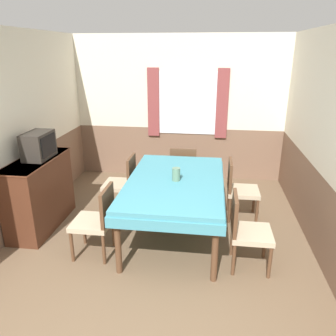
% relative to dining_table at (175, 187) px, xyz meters
% --- Properties ---
extents(wall_back, '(4.21, 0.10, 2.60)m').
position_rel_dining_table_xyz_m(wall_back, '(-0.18, 2.16, 0.63)').
color(wall_back, silver).
rests_on(wall_back, ground_plane).
extents(wall_left, '(0.05, 4.37, 2.60)m').
position_rel_dining_table_xyz_m(wall_left, '(-2.12, 0.15, 0.62)').
color(wall_left, silver).
rests_on(wall_left, ground_plane).
extents(wall_right, '(0.05, 4.37, 2.60)m').
position_rel_dining_table_xyz_m(wall_right, '(1.74, 0.15, 0.62)').
color(wall_right, silver).
rests_on(wall_right, ground_plane).
extents(dining_table, '(1.22, 1.97, 0.78)m').
position_rel_dining_table_xyz_m(dining_table, '(0.00, 0.00, 0.00)').
color(dining_table, teal).
rests_on(dining_table, ground_plane).
extents(chair_right_far, '(0.44, 0.44, 0.87)m').
position_rel_dining_table_xyz_m(chair_right_far, '(0.85, 0.58, -0.21)').
color(chair_right_far, brown).
rests_on(chair_right_far, ground_plane).
extents(chair_right_near, '(0.44, 0.44, 0.87)m').
position_rel_dining_table_xyz_m(chair_right_near, '(0.85, -0.58, -0.21)').
color(chair_right_near, brown).
rests_on(chair_right_near, ground_plane).
extents(chair_head_window, '(0.44, 0.44, 0.87)m').
position_rel_dining_table_xyz_m(chair_head_window, '(-0.00, 1.22, -0.21)').
color(chair_head_window, brown).
rests_on(chair_head_window, ground_plane).
extents(chair_left_far, '(0.44, 0.44, 0.87)m').
position_rel_dining_table_xyz_m(chair_left_far, '(-0.85, 0.58, -0.21)').
color(chair_left_far, brown).
rests_on(chair_left_far, ground_plane).
extents(chair_left_near, '(0.44, 0.44, 0.87)m').
position_rel_dining_table_xyz_m(chair_left_near, '(-0.85, -0.58, -0.21)').
color(chair_left_near, brown).
rests_on(chair_left_near, ground_plane).
extents(sideboard, '(0.46, 1.19, 0.97)m').
position_rel_dining_table_xyz_m(sideboard, '(-1.85, -0.03, -0.18)').
color(sideboard, '#4C2819').
rests_on(sideboard, ground_plane).
extents(tv, '(0.29, 0.46, 0.35)m').
position_rel_dining_table_xyz_m(tv, '(-1.81, 0.04, 0.47)').
color(tv, '#2D2823').
rests_on(tv, sideboard).
extents(vase, '(0.10, 0.10, 0.17)m').
position_rel_dining_table_xyz_m(vase, '(0.01, -0.03, 0.18)').
color(vase, slate).
rests_on(vase, dining_table).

